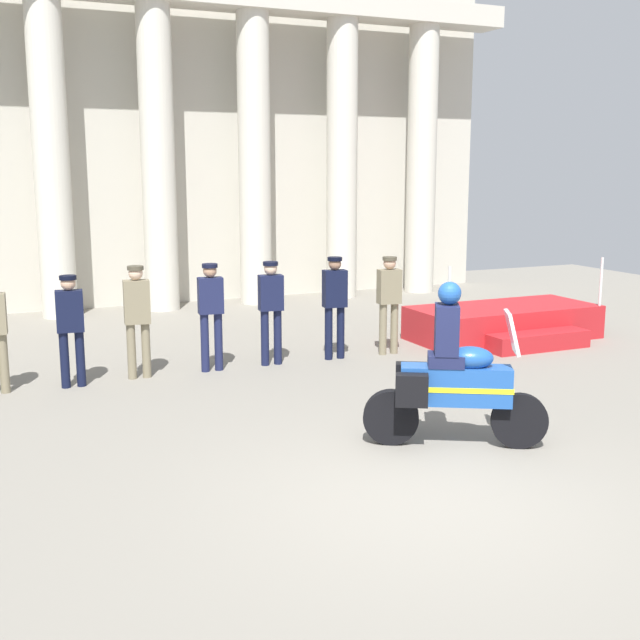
{
  "coord_description": "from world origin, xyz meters",
  "views": [
    {
      "loc": [
        -3.98,
        -6.32,
        3.14
      ],
      "look_at": [
        0.35,
        3.33,
        1.14
      ],
      "focal_mm": 45.35,
      "sensor_mm": 36.0,
      "label": 1
    }
  ],
  "objects_px": {
    "reviewing_stand": "(506,324)",
    "officer_in_row_4": "(271,304)",
    "officer_in_row_2": "(137,313)",
    "officer_in_row_3": "(211,308)",
    "officer_in_row_1": "(70,322)",
    "officer_in_row_5": "(335,299)",
    "officer_in_row_6": "(389,297)",
    "motorcycle_with_rider": "(450,379)"
  },
  "relations": [
    {
      "from": "reviewing_stand",
      "to": "officer_in_row_6",
      "type": "xyz_separation_m",
      "value": [
        -2.56,
        -0.16,
        0.69
      ]
    },
    {
      "from": "reviewing_stand",
      "to": "officer_in_row_1",
      "type": "relative_size",
      "value": 2.13
    },
    {
      "from": "reviewing_stand",
      "to": "officer_in_row_2",
      "type": "bearing_deg",
      "value": -179.71
    },
    {
      "from": "officer_in_row_2",
      "to": "officer_in_row_4",
      "type": "bearing_deg",
      "value": -173.57
    },
    {
      "from": "reviewing_stand",
      "to": "officer_in_row_5",
      "type": "bearing_deg",
      "value": -178.29
    },
    {
      "from": "officer_in_row_2",
      "to": "officer_in_row_3",
      "type": "height_order",
      "value": "officer_in_row_2"
    },
    {
      "from": "officer_in_row_4",
      "to": "motorcycle_with_rider",
      "type": "height_order",
      "value": "motorcycle_with_rider"
    },
    {
      "from": "reviewing_stand",
      "to": "officer_in_row_2",
      "type": "distance_m",
      "value": 6.82
    },
    {
      "from": "officer_in_row_4",
      "to": "officer_in_row_3",
      "type": "bearing_deg",
      "value": 7.04
    },
    {
      "from": "officer_in_row_2",
      "to": "motorcycle_with_rider",
      "type": "distance_m",
      "value": 5.18
    },
    {
      "from": "officer_in_row_1",
      "to": "officer_in_row_3",
      "type": "relative_size",
      "value": 0.97
    },
    {
      "from": "officer_in_row_2",
      "to": "officer_in_row_6",
      "type": "distance_m",
      "value": 4.22
    },
    {
      "from": "officer_in_row_1",
      "to": "officer_in_row_5",
      "type": "relative_size",
      "value": 0.96
    },
    {
      "from": "officer_in_row_3",
      "to": "motorcycle_with_rider",
      "type": "distance_m",
      "value": 4.7
    },
    {
      "from": "officer_in_row_5",
      "to": "officer_in_row_1",
      "type": "bearing_deg",
      "value": 7.7
    },
    {
      "from": "officer_in_row_6",
      "to": "officer_in_row_1",
      "type": "bearing_deg",
      "value": 7.0
    },
    {
      "from": "officer_in_row_1",
      "to": "motorcycle_with_rider",
      "type": "xyz_separation_m",
      "value": [
        3.58,
        -4.37,
        -0.17
      ]
    },
    {
      "from": "officer_in_row_4",
      "to": "motorcycle_with_rider",
      "type": "bearing_deg",
      "value": 103.16
    },
    {
      "from": "officer_in_row_1",
      "to": "officer_in_row_3",
      "type": "distance_m",
      "value": 2.11
    },
    {
      "from": "officer_in_row_2",
      "to": "motorcycle_with_rider",
      "type": "relative_size",
      "value": 0.9
    },
    {
      "from": "officer_in_row_3",
      "to": "officer_in_row_4",
      "type": "distance_m",
      "value": 0.99
    },
    {
      "from": "reviewing_stand",
      "to": "officer_in_row_2",
      "type": "xyz_separation_m",
      "value": [
        -6.78,
        -0.03,
        0.71
      ]
    },
    {
      "from": "officer_in_row_4",
      "to": "officer_in_row_5",
      "type": "height_order",
      "value": "officer_in_row_5"
    },
    {
      "from": "officer_in_row_4",
      "to": "officer_in_row_5",
      "type": "bearing_deg",
      "value": -175.24
    },
    {
      "from": "reviewing_stand",
      "to": "officer_in_row_3",
      "type": "height_order",
      "value": "officer_in_row_3"
    },
    {
      "from": "reviewing_stand",
      "to": "officer_in_row_5",
      "type": "relative_size",
      "value": 2.04
    },
    {
      "from": "officer_in_row_3",
      "to": "officer_in_row_5",
      "type": "distance_m",
      "value": 2.1
    },
    {
      "from": "officer_in_row_4",
      "to": "officer_in_row_6",
      "type": "xyz_separation_m",
      "value": [
        2.1,
        -0.1,
        -0.0
      ]
    },
    {
      "from": "officer_in_row_6",
      "to": "motorcycle_with_rider",
      "type": "relative_size",
      "value": 0.88
    },
    {
      "from": "officer_in_row_4",
      "to": "officer_in_row_6",
      "type": "bearing_deg",
      "value": -175.59
    },
    {
      "from": "officer_in_row_3",
      "to": "officer_in_row_6",
      "type": "distance_m",
      "value": 3.09
    },
    {
      "from": "officer_in_row_5",
      "to": "motorcycle_with_rider",
      "type": "relative_size",
      "value": 0.9
    },
    {
      "from": "officer_in_row_6",
      "to": "officer_in_row_2",
      "type": "bearing_deg",
      "value": 5.43
    },
    {
      "from": "reviewing_stand",
      "to": "motorcycle_with_rider",
      "type": "bearing_deg",
      "value": -132.83
    },
    {
      "from": "reviewing_stand",
      "to": "officer_in_row_2",
      "type": "height_order",
      "value": "officer_in_row_2"
    },
    {
      "from": "officer_in_row_1",
      "to": "officer_in_row_4",
      "type": "height_order",
      "value": "officer_in_row_4"
    },
    {
      "from": "officer_in_row_1",
      "to": "officer_in_row_3",
      "type": "xyz_separation_m",
      "value": [
        2.11,
        0.09,
        0.04
      ]
    },
    {
      "from": "officer_in_row_2",
      "to": "officer_in_row_4",
      "type": "relative_size",
      "value": 1.02
    },
    {
      "from": "reviewing_stand",
      "to": "officer_in_row_4",
      "type": "relative_size",
      "value": 2.07
    },
    {
      "from": "officer_in_row_2",
      "to": "officer_in_row_3",
      "type": "bearing_deg",
      "value": -174.1
    },
    {
      "from": "officer_in_row_1",
      "to": "officer_in_row_6",
      "type": "height_order",
      "value": "officer_in_row_6"
    },
    {
      "from": "officer_in_row_5",
      "to": "officer_in_row_6",
      "type": "bearing_deg",
      "value": -175.97
    }
  ]
}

